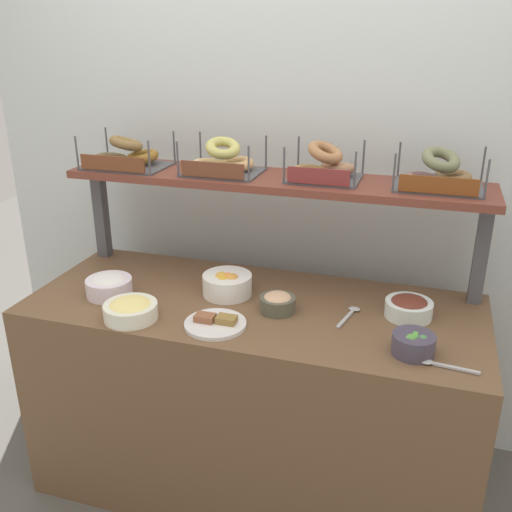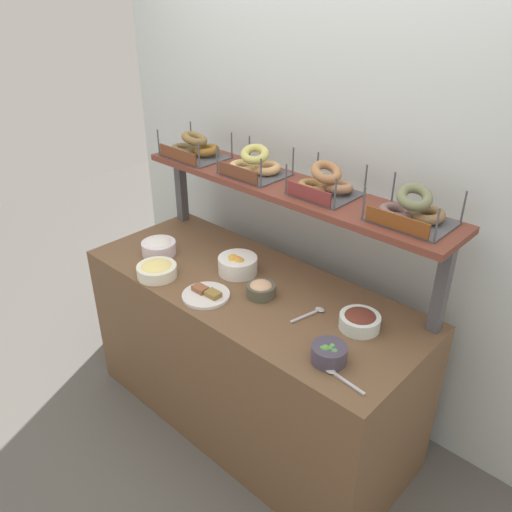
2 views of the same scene
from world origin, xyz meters
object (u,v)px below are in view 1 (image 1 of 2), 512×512
at_px(bowl_fruit_salad, 227,284).
at_px(bagel_basket_plain, 222,162).
at_px(bowl_veggie_mix, 413,344).
at_px(serving_plate_white, 215,323).
at_px(bowl_egg_salad, 131,309).
at_px(bowl_hummus, 278,302).
at_px(serving_spoon_by_edge, 350,313).
at_px(serving_spoon_near_plate, 439,364).
at_px(bagel_basket_everything, 324,167).
at_px(bowl_cream_cheese, 109,285).
at_px(bagel_basket_poppy, 439,176).
at_px(bagel_basket_cinnamon_raisin, 126,156).
at_px(bowl_chocolate_spread, 409,307).

height_order(bowl_fruit_salad, bagel_basket_plain, bagel_basket_plain).
bearing_deg(bowl_veggie_mix, serving_plate_white, -178.48).
distance_m(bowl_egg_salad, bowl_hummus, 0.53).
relative_size(serving_spoon_by_edge, bagel_basket_plain, 0.58).
distance_m(serving_spoon_near_plate, bagel_basket_plain, 1.13).
bearing_deg(bagel_basket_everything, bowl_cream_cheese, -153.18).
distance_m(bowl_veggie_mix, bagel_basket_poppy, 0.65).
height_order(serving_spoon_near_plate, bagel_basket_everything, bagel_basket_everything).
relative_size(serving_plate_white, serving_spoon_near_plate, 1.21).
bearing_deg(bowl_fruit_salad, bagel_basket_cinnamon_raisin, 158.59).
xyz_separation_m(bowl_hummus, bagel_basket_cinnamon_raisin, (-0.74, 0.28, 0.44)).
relative_size(bowl_cream_cheese, bowl_fruit_salad, 0.93).
bearing_deg(bowl_veggie_mix, bowl_cream_cheese, 175.46).
relative_size(bowl_chocolate_spread, bowl_veggie_mix, 1.24).
distance_m(bowl_fruit_salad, bagel_basket_poppy, 0.89).
distance_m(bagel_basket_plain, bagel_basket_poppy, 0.83).
bearing_deg(bagel_basket_plain, serving_spoon_near_plate, -29.41).
bearing_deg(bowl_cream_cheese, bagel_basket_cinnamon_raisin, 102.67).
bearing_deg(bagel_basket_poppy, serving_spoon_near_plate, -83.03).
relative_size(bowl_chocolate_spread, bowl_cream_cheese, 0.95).
bearing_deg(bowl_egg_salad, bowl_veggie_mix, 3.29).
bearing_deg(bowl_fruit_salad, bowl_veggie_mix, -18.07).
bearing_deg(bagel_basket_poppy, bowl_fruit_salad, -162.15).
height_order(bowl_egg_salad, bowl_hummus, bowl_egg_salad).
relative_size(serving_spoon_near_plate, bagel_basket_cinnamon_raisin, 0.54).
distance_m(bowl_cream_cheese, serving_spoon_near_plate, 1.25).
bearing_deg(bowl_fruit_salad, bowl_cream_cheese, -161.93).
xyz_separation_m(serving_spoon_near_plate, bagel_basket_poppy, (-0.06, 0.53, 0.47)).
xyz_separation_m(bowl_hummus, serving_plate_white, (-0.18, -0.18, -0.02)).
relative_size(bowl_fruit_salad, serving_spoon_by_edge, 1.12).
bearing_deg(serving_spoon_near_plate, serving_plate_white, 177.44).
height_order(bowl_egg_salad, serving_plate_white, bowl_egg_salad).
distance_m(bowl_chocolate_spread, bowl_hummus, 0.48).
relative_size(bowl_fruit_salad, bagel_basket_cinnamon_raisin, 0.57).
relative_size(bowl_chocolate_spread, bagel_basket_poppy, 0.54).
distance_m(serving_plate_white, serving_spoon_by_edge, 0.49).
xyz_separation_m(serving_spoon_by_edge, bagel_basket_plain, (-0.58, 0.25, 0.47)).
xyz_separation_m(bowl_cream_cheese, serving_spoon_by_edge, (0.93, 0.11, -0.04)).
relative_size(bowl_veggie_mix, bagel_basket_cinnamon_raisin, 0.41).
bearing_deg(bowl_chocolate_spread, serving_plate_white, -156.71).
bearing_deg(bagel_basket_plain, bagel_basket_cinnamon_raisin, -177.87).
distance_m(bowl_hummus, bagel_basket_poppy, 0.75).
xyz_separation_m(bowl_fruit_salad, bowl_hummus, (0.23, -0.08, -0.01)).
distance_m(serving_spoon_by_edge, bagel_basket_poppy, 0.60).
bearing_deg(bowl_cream_cheese, serving_spoon_by_edge, 6.98).
distance_m(bowl_egg_salad, bagel_basket_everything, 0.90).
relative_size(serving_spoon_by_edge, bagel_basket_everything, 0.61).
bearing_deg(bagel_basket_plain, bowl_cream_cheese, -133.84).
bearing_deg(serving_plate_white, bowl_hummus, 44.87).
xyz_separation_m(bowl_chocolate_spread, bowl_fruit_salad, (-0.69, -0.02, 0.01)).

